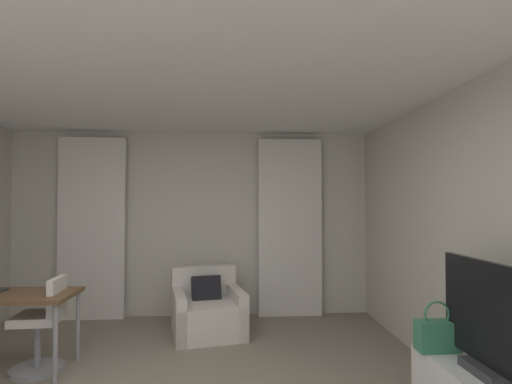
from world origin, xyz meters
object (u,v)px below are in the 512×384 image
at_px(armchair, 207,312).
at_px(handbag_primary, 437,335).
at_px(desk_chair, 42,329).
at_px(tv_flatscreen, 488,322).

distance_m(armchair, handbag_primary, 2.75).
bearing_deg(armchair, handbag_primary, -48.25).
distance_m(desk_chair, tv_flatscreen, 3.76).
xyz_separation_m(armchair, handbag_primary, (1.82, -2.03, 0.36)).
bearing_deg(handbag_primary, desk_chair, 162.48).
bearing_deg(handbag_primary, armchair, 131.75).
xyz_separation_m(armchair, desk_chair, (-1.50, -0.99, 0.13)).
xyz_separation_m(tv_flatscreen, handbag_primary, (-0.11, 0.42, -0.22)).
xyz_separation_m(desk_chair, tv_flatscreen, (3.43, -1.47, 0.45)).
height_order(armchair, tv_flatscreen, tv_flatscreen).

